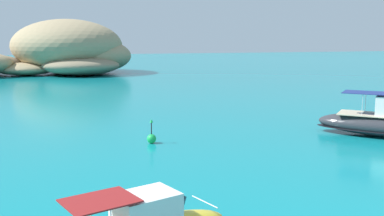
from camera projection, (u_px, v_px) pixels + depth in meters
name	position (u px, v px, depth m)	size (l,w,h in m)	color
islet_large	(74.00, 52.00, 83.52)	(25.08, 29.63, 10.26)	#9E8966
channel_buoy	(152.00, 138.00, 26.32)	(0.56, 0.56, 1.48)	green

